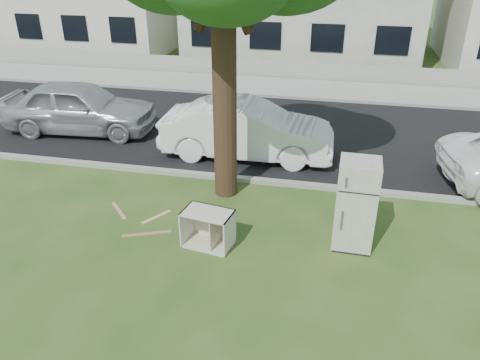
% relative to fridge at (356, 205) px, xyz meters
% --- Properties ---
extents(ground, '(120.00, 120.00, 0.00)m').
position_rel_fridge_xyz_m(ground, '(-2.57, -0.22, -0.92)').
color(ground, '#284819').
extents(road, '(120.00, 7.00, 0.01)m').
position_rel_fridge_xyz_m(road, '(-2.57, 5.78, -0.92)').
color(road, black).
rests_on(road, ground).
extents(kerb_near, '(120.00, 0.18, 0.12)m').
position_rel_fridge_xyz_m(kerb_near, '(-2.57, 2.23, -0.92)').
color(kerb_near, gray).
rests_on(kerb_near, ground).
extents(kerb_far, '(120.00, 0.18, 0.12)m').
position_rel_fridge_xyz_m(kerb_far, '(-2.57, 9.33, -0.92)').
color(kerb_far, gray).
rests_on(kerb_far, ground).
extents(sidewalk, '(120.00, 2.80, 0.01)m').
position_rel_fridge_xyz_m(sidewalk, '(-2.57, 10.78, -0.92)').
color(sidewalk, gray).
rests_on(sidewalk, ground).
extents(low_wall, '(120.00, 0.15, 0.70)m').
position_rel_fridge_xyz_m(low_wall, '(-2.57, 12.38, -0.57)').
color(low_wall, gray).
rests_on(low_wall, ground).
extents(fridge, '(0.78, 0.73, 1.85)m').
position_rel_fridge_xyz_m(fridge, '(0.00, 0.00, 0.00)').
color(fridge, '#B2B0A1').
rests_on(fridge, ground).
extents(cabinet, '(1.06, 0.76, 0.76)m').
position_rel_fridge_xyz_m(cabinet, '(-2.81, -0.61, -0.55)').
color(cabinet, beige).
rests_on(cabinet, ground).
extents(plank_a, '(0.98, 0.47, 0.02)m').
position_rel_fridge_xyz_m(plank_a, '(-4.17, -0.53, -0.91)').
color(plank_a, '#A3754F').
rests_on(plank_a, ground).
extents(plank_b, '(0.64, 0.67, 0.02)m').
position_rel_fridge_xyz_m(plank_b, '(-5.14, 0.22, -0.91)').
color(plank_b, tan).
rests_on(plank_b, ground).
extents(plank_c, '(0.49, 0.67, 0.02)m').
position_rel_fridge_xyz_m(plank_c, '(-4.21, 0.14, -0.91)').
color(plank_c, tan).
rests_on(plank_c, ground).
extents(car_center, '(4.79, 1.76, 1.57)m').
position_rel_fridge_xyz_m(car_center, '(-2.89, 3.81, -0.14)').
color(car_center, white).
rests_on(car_center, ground).
extents(car_left, '(4.86, 2.27, 1.61)m').
position_rel_fridge_xyz_m(car_left, '(-8.39, 4.57, -0.12)').
color(car_left, '#A2A4A9').
rests_on(car_left, ground).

